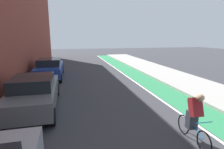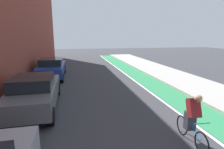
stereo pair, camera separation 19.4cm
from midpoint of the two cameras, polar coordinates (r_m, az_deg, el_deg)
name	(u,v)px [view 2 (the right image)]	position (r m, az deg, el deg)	size (l,w,h in m)	color
ground_plane	(100,86)	(11.76, -3.32, -3.71)	(74.99, 74.99, 0.00)	#38383D
bike_lane_paint	(141,77)	(14.54, 9.56, -0.82)	(1.60, 34.09, 0.00)	#2D8451
lane_divider_stripe	(130,78)	(14.25, 6.18, -0.98)	(0.12, 34.09, 0.00)	white
sidewalk_right	(170,75)	(15.60, 18.20, -0.13)	(3.42, 34.09, 0.14)	#A8A59E
parked_sedan_gray	(35,92)	(8.60, -22.67, -5.09)	(1.95, 4.69, 1.53)	#595B60
parked_sedan_blue	(52,68)	(14.75, -18.15, 2.04)	(1.89, 4.75, 1.53)	navy
cyclist_mid	(192,117)	(5.98, 24.89, -12.08)	(0.48, 1.69, 1.60)	black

